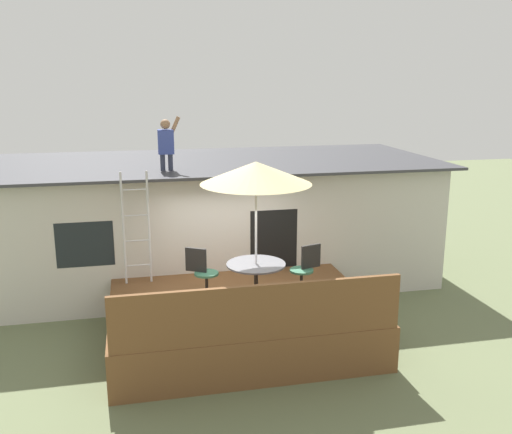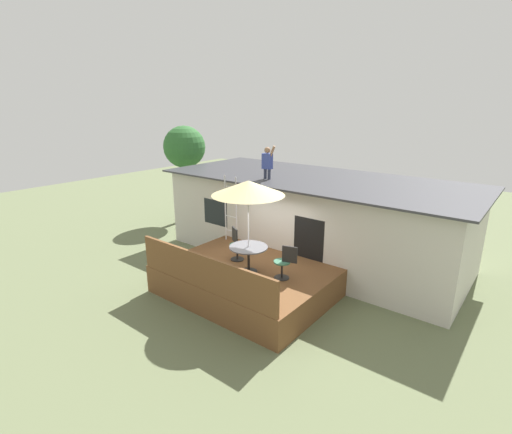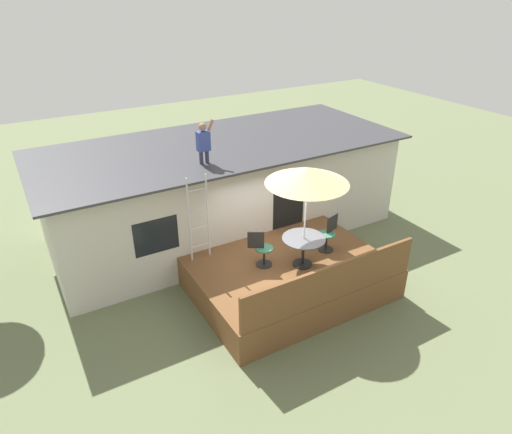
% 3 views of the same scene
% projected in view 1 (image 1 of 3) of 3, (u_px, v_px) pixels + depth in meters
% --- Properties ---
extents(ground_plane, '(40.00, 40.00, 0.00)m').
position_uv_depth(ground_plane, '(240.00, 340.00, 10.48)').
color(ground_plane, '#66704C').
extents(house, '(10.50, 4.50, 2.83)m').
position_uv_depth(house, '(212.00, 219.00, 13.55)').
color(house, beige).
rests_on(house, ground).
extents(deck, '(4.61, 3.43, 0.80)m').
position_uv_depth(deck, '(240.00, 320.00, 10.39)').
color(deck, brown).
rests_on(deck, ground).
extents(deck_railing, '(4.51, 0.08, 0.90)m').
position_uv_depth(deck_railing, '(260.00, 313.00, 8.60)').
color(deck_railing, brown).
rests_on(deck_railing, deck).
extents(patio_table, '(1.04, 1.04, 0.74)m').
position_uv_depth(patio_table, '(256.00, 272.00, 9.99)').
color(patio_table, black).
rests_on(patio_table, deck).
extents(patio_umbrella, '(1.90, 1.90, 2.54)m').
position_uv_depth(patio_umbrella, '(256.00, 173.00, 9.57)').
color(patio_umbrella, silver).
rests_on(patio_umbrella, deck).
extents(step_ladder, '(0.52, 0.04, 2.20)m').
position_uv_depth(step_ladder, '(136.00, 228.00, 10.90)').
color(step_ladder, silver).
rests_on(step_ladder, deck).
extents(person_figure, '(0.47, 0.20, 1.11)m').
position_uv_depth(person_figure, '(166.00, 141.00, 11.68)').
color(person_figure, '#33384C').
rests_on(person_figure, house).
extents(patio_chair_left, '(0.58, 0.44, 0.92)m').
position_uv_depth(patio_chair_left, '(203.00, 273.00, 10.31)').
color(patio_chair_left, black).
rests_on(patio_chair_left, deck).
extents(patio_chair_right, '(0.61, 0.44, 0.92)m').
position_uv_depth(patio_chair_right, '(305.00, 270.00, 10.49)').
color(patio_chair_right, black).
rests_on(patio_chair_right, deck).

